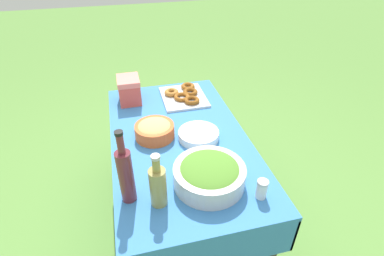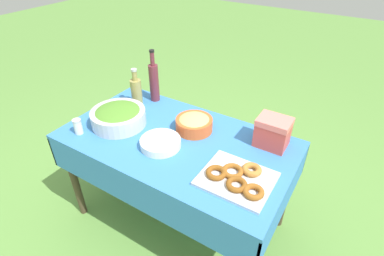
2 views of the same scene
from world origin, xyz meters
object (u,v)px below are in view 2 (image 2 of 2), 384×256
Objects in this scene: donut_platter at (237,178)px; olive_oil_bottle at (136,91)px; cooler_box at (273,132)px; salad_bowl at (118,116)px; pasta_bowl at (194,123)px; plate_stack at (161,143)px; wine_bottle at (154,81)px.

donut_platter is 1.32× the size of olive_oil_bottle.
cooler_box is (-0.04, -0.38, 0.07)m from donut_platter.
olive_oil_bottle is at bearing -76.41° from salad_bowl.
salad_bowl is 0.88m from donut_platter.
olive_oil_bottle is (0.51, -0.05, 0.06)m from pasta_bowl.
pasta_bowl is 0.48m from cooler_box.
pasta_bowl reaches higher than plate_stack.
pasta_bowl is at bearing 173.94° from olive_oil_bottle.
plate_stack is (0.51, -0.03, 0.01)m from donut_platter.
wine_bottle is (0.88, -0.46, 0.13)m from donut_platter.
donut_platter is 1.00m from wine_bottle.
olive_oil_bottle is 0.98m from cooler_box.
donut_platter is at bearing 83.83° from cooler_box.
donut_platter is at bearing 152.39° from wine_bottle.
olive_oil_bottle is at bearing 65.75° from wine_bottle.
pasta_bowl is 0.63× the size of donut_platter.
olive_oil_bottle reaches higher than cooler_box.
plate_stack is at bearing 33.15° from cooler_box.
cooler_box is at bearing -96.17° from donut_platter.
pasta_bowl is 0.61× the size of wine_bottle.
wine_bottle is (0.00, -0.39, 0.09)m from salad_bowl.
cooler_box is (-0.47, -0.11, 0.04)m from pasta_bowl.
olive_oil_bottle is (0.94, -0.33, 0.09)m from donut_platter.
plate_stack is at bearing -2.96° from donut_platter.
cooler_box is at bearing -161.35° from salad_bowl.
plate_stack is 0.86× the size of olive_oil_bottle.
donut_platter is 0.39m from cooler_box.
donut_platter and plate_stack have the same top height.
wine_bottle is at bearing -49.20° from plate_stack.
donut_platter is at bearing 175.23° from salad_bowl.
wine_bottle reaches higher than plate_stack.
pasta_bowl is at bearing -107.55° from plate_stack.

